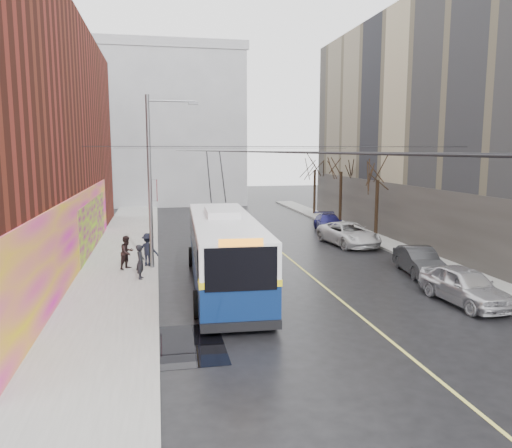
{
  "coord_description": "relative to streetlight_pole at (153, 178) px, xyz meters",
  "views": [
    {
      "loc": [
        -5.92,
        -16.15,
        6.24
      ],
      "look_at": [
        -0.99,
        8.76,
        2.47
      ],
      "focal_mm": 35.0,
      "sensor_mm": 36.0,
      "label": 1
    }
  ],
  "objects": [
    {
      "name": "ground",
      "position": [
        6.14,
        -10.0,
        -4.85
      ],
      "size": [
        140.0,
        140.0,
        0.0
      ],
      "primitive_type": "plane",
      "color": "black",
      "rests_on": "ground"
    },
    {
      "name": "sidewalk_left",
      "position": [
        -1.86,
        2.0,
        -4.77
      ],
      "size": [
        4.0,
        60.0,
        0.15
      ],
      "primitive_type": "cube",
      "color": "gray",
      "rests_on": "ground"
    },
    {
      "name": "sidewalk_right",
      "position": [
        15.14,
        2.0,
        -4.77
      ],
      "size": [
        2.0,
        60.0,
        0.15
      ],
      "primitive_type": "cube",
      "color": "gray",
      "rests_on": "ground"
    },
    {
      "name": "lane_line",
      "position": [
        7.64,
        4.0,
        -4.84
      ],
      "size": [
        0.12,
        50.0,
        0.01
      ],
      "primitive_type": "cube",
      "color": "#BFB74C",
      "rests_on": "ground"
    },
    {
      "name": "building_right",
      "position": [
        23.13,
        4.0,
        3.15
      ],
      "size": [
        14.06,
        36.0,
        16.0
      ],
      "color": "tan",
      "rests_on": "ground"
    },
    {
      "name": "building_far",
      "position": [
        0.14,
        34.99,
        4.17
      ],
      "size": [
        20.5,
        12.1,
        18.0
      ],
      "color": "gray",
      "rests_on": "ground"
    },
    {
      "name": "streetlight_pole",
      "position": [
        0.0,
        0.0,
        0.0
      ],
      "size": [
        2.65,
        0.6,
        9.0
      ],
      "color": "slate",
      "rests_on": "ground"
    },
    {
      "name": "catenary_wires",
      "position": [
        3.6,
        4.77,
        1.4
      ],
      "size": [
        18.0,
        60.0,
        0.22
      ],
      "color": "black"
    },
    {
      "name": "tree_near",
      "position": [
        15.14,
        6.0,
        0.13
      ],
      "size": [
        3.2,
        3.2,
        6.4
      ],
      "color": "black",
      "rests_on": "ground"
    },
    {
      "name": "tree_mid",
      "position": [
        15.14,
        13.0,
        0.41
      ],
      "size": [
        3.2,
        3.2,
        6.68
      ],
      "color": "black",
      "rests_on": "ground"
    },
    {
      "name": "tree_far",
      "position": [
        15.14,
        20.0,
        0.3
      ],
      "size": [
        3.2,
        3.2,
        6.57
      ],
      "color": "black",
      "rests_on": "ground"
    },
    {
      "name": "puddle",
      "position": [
        1.01,
        -10.62,
        -4.84
      ],
      "size": [
        2.41,
        3.67,
        0.01
      ],
      "primitive_type": "cube",
      "color": "black",
      "rests_on": "ground"
    },
    {
      "name": "pigeons_flying",
      "position": [
        3.53,
        0.12,
        2.28
      ],
      "size": [
        4.61,
        1.59,
        1.6
      ],
      "color": "slate"
    },
    {
      "name": "trolleybus",
      "position": [
        3.13,
        -3.89,
        -3.13
      ],
      "size": [
        3.48,
        13.16,
        6.18
      ],
      "rotation": [
        0.0,
        0.0,
        -0.04
      ],
      "color": "#091C48",
      "rests_on": "ground"
    },
    {
      "name": "parked_car_a",
      "position": [
        12.44,
        -8.42,
        -4.08
      ],
      "size": [
        2.1,
        4.59,
        1.53
      ],
      "primitive_type": "imported",
      "rotation": [
        0.0,
        0.0,
        0.07
      ],
      "color": "silver",
      "rests_on": "ground"
    },
    {
      "name": "parked_car_b",
      "position": [
        13.14,
        -3.51,
        -4.16
      ],
      "size": [
        2.06,
        4.32,
        1.37
      ],
      "primitive_type": "imported",
      "rotation": [
        0.0,
        0.0,
        -0.15
      ],
      "color": "#252527",
      "rests_on": "ground"
    },
    {
      "name": "parked_car_c",
      "position": [
        12.57,
        4.59,
        -4.1
      ],
      "size": [
        3.11,
        5.62,
        1.49
      ],
      "primitive_type": "imported",
      "rotation": [
        0.0,
        0.0,
        0.12
      ],
      "color": "silver",
      "rests_on": "ground"
    },
    {
      "name": "parked_car_d",
      "position": [
        13.12,
        10.08,
        -4.18
      ],
      "size": [
        2.63,
        4.87,
        1.34
      ],
      "primitive_type": "imported",
      "rotation": [
        0.0,
        0.0,
        -0.17
      ],
      "color": "navy",
      "rests_on": "ground"
    },
    {
      "name": "following_car",
      "position": [
        3.55,
        10.7,
        -4.18
      ],
      "size": [
        1.74,
        3.99,
        1.34
      ],
      "primitive_type": "imported",
      "rotation": [
        0.0,
        0.0,
        -0.04
      ],
      "color": "#A9A9AE",
      "rests_on": "ground"
    },
    {
      "name": "pedestrian_a",
      "position": [
        -0.68,
        -2.32,
        -3.87
      ],
      "size": [
        0.44,
        0.63,
        1.66
      ],
      "primitive_type": "imported",
      "rotation": [
        0.0,
        0.0,
        1.49
      ],
      "color": "black",
      "rests_on": "sidewalk_left"
    },
    {
      "name": "pedestrian_b",
      "position": [
        -1.42,
        -0.11,
        -3.83
      ],
      "size": [
        1.05,
        1.07,
        1.73
      ],
      "primitive_type": "imported",
      "rotation": [
        0.0,
        0.0,
        0.86
      ],
      "color": "black",
      "rests_on": "sidewalk_left"
    },
    {
      "name": "pedestrian_c",
      "position": [
        -0.36,
        0.39,
        -3.82
      ],
      "size": [
        1.3,
        1.13,
        1.75
      ],
      "primitive_type": "imported",
      "rotation": [
        0.0,
        0.0,
        2.62
      ],
      "color": "black",
      "rests_on": "sidewalk_left"
    }
  ]
}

